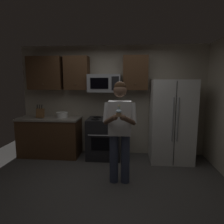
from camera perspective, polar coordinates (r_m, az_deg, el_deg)
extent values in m
plane|color=#474442|center=(3.55, -2.63, -20.93)|extent=(6.00, 6.00, 0.00)
cube|color=#B7AD99|center=(4.85, 0.02, 3.33)|extent=(4.40, 0.10, 2.60)
cube|color=black|center=(4.64, -2.27, -7.51)|extent=(0.76, 0.66, 0.92)
cube|color=black|center=(4.33, -2.84, -9.25)|extent=(0.48, 0.01, 0.28)
cylinder|color=#99999E|center=(4.25, -2.90, -6.79)|extent=(0.60, 0.03, 0.03)
cylinder|color=black|center=(4.42, -4.85, -2.13)|extent=(0.18, 0.18, 0.01)
cylinder|color=black|center=(4.37, -0.20, -2.21)|extent=(0.18, 0.18, 0.01)
cylinder|color=black|center=(4.69, -4.27, -1.49)|extent=(0.18, 0.18, 0.01)
cylinder|color=black|center=(4.65, 0.12, -1.56)|extent=(0.18, 0.18, 0.01)
cube|color=#9EA0A5|center=(4.57, -2.17, 8.27)|extent=(0.74, 0.40, 0.40)
cube|color=black|center=(4.38, -3.69, 8.24)|extent=(0.40, 0.01, 0.24)
cube|color=black|center=(4.34, 0.93, 8.25)|extent=(0.16, 0.01, 0.30)
cube|color=white|center=(4.55, 16.71, -2.48)|extent=(0.90, 0.72, 1.80)
cylinder|color=gray|center=(4.17, 17.13, -2.12)|extent=(0.02, 0.02, 0.90)
cylinder|color=gray|center=(4.19, 18.47, -2.13)|extent=(0.02, 0.02, 0.90)
cube|color=black|center=(4.20, 17.71, -3.44)|extent=(0.01, 0.01, 1.74)
cube|color=#4C301C|center=(5.00, -18.54, 10.51)|extent=(0.80, 0.34, 0.76)
sphere|color=brown|center=(4.83, -19.25, 7.58)|extent=(0.03, 0.03, 0.03)
cube|color=#4C301C|center=(4.75, -10.06, 10.94)|extent=(0.55, 0.34, 0.76)
sphere|color=brown|center=(4.57, -10.57, 7.88)|extent=(0.03, 0.03, 0.03)
cube|color=#4C301C|center=(4.59, 6.76, 11.09)|extent=(0.55, 0.34, 0.76)
sphere|color=brown|center=(4.41, 6.77, 7.94)|extent=(0.03, 0.03, 0.03)
cube|color=#4C301C|center=(4.99, -17.32, -6.96)|extent=(1.40, 0.62, 0.88)
cube|color=gray|center=(4.89, -17.57, -1.76)|extent=(1.44, 0.66, 0.04)
cube|color=brown|center=(4.90, -19.96, -0.32)|extent=(0.16, 0.15, 0.24)
cylinder|color=black|center=(4.89, -20.73, 1.45)|extent=(0.02, 0.04, 0.09)
cylinder|color=black|center=(4.86, -20.15, 1.45)|extent=(0.02, 0.04, 0.09)
cylinder|color=black|center=(4.84, -19.56, 1.45)|extent=(0.02, 0.04, 0.09)
cylinder|color=white|center=(4.79, -14.20, -0.87)|extent=(0.27, 0.27, 0.12)
torus|color=white|center=(4.78, -14.23, -0.16)|extent=(0.28, 0.28, 0.02)
cylinder|color=#383F59|center=(3.55, 0.54, -13.20)|extent=(0.15, 0.15, 0.86)
cylinder|color=#383F59|center=(3.54, 3.85, -13.28)|extent=(0.15, 0.15, 0.86)
cube|color=white|center=(3.34, 2.27, -1.72)|extent=(0.38, 0.22, 0.58)
sphere|color=brown|center=(3.29, 2.31, 6.18)|extent=(0.22, 0.22, 0.22)
sphere|color=#382314|center=(3.30, 2.33, 7.05)|extent=(0.20, 0.20, 0.20)
cylinder|color=white|center=(3.32, -1.64, -0.14)|extent=(0.15, 0.18, 0.35)
cylinder|color=brown|center=(3.17, -0.62, -2.33)|extent=(0.26, 0.33, 0.21)
sphere|color=brown|center=(3.02, 0.84, -1.56)|extent=(0.09, 0.09, 0.09)
cylinder|color=white|center=(3.29, 6.16, -0.25)|extent=(0.15, 0.18, 0.35)
cylinder|color=brown|center=(3.15, 4.82, -2.41)|extent=(0.26, 0.33, 0.21)
sphere|color=brown|center=(3.01, 3.12, -1.59)|extent=(0.09, 0.09, 0.09)
cylinder|color=#A87F56|center=(2.99, 1.96, -0.75)|extent=(0.08, 0.08, 0.06)
ellipsoid|color=silver|center=(2.98, 1.97, 0.19)|extent=(0.09, 0.09, 0.06)
cylinder|color=#4CBF66|center=(2.97, 2.25, 1.09)|extent=(0.01, 0.01, 0.06)
ellipsoid|color=#FFD159|center=(2.97, 2.26, 1.81)|extent=(0.01, 0.01, 0.02)
cylinder|color=#F2D84C|center=(2.99, 1.84, 1.13)|extent=(0.01, 0.01, 0.06)
ellipsoid|color=#FFD159|center=(2.98, 1.85, 1.84)|extent=(0.01, 0.01, 0.02)
cylinder|color=#4C7FE5|center=(2.96, 1.81, 1.06)|extent=(0.01, 0.01, 0.06)
ellipsoid|color=#FFD159|center=(2.96, 1.82, 1.78)|extent=(0.01, 0.01, 0.02)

